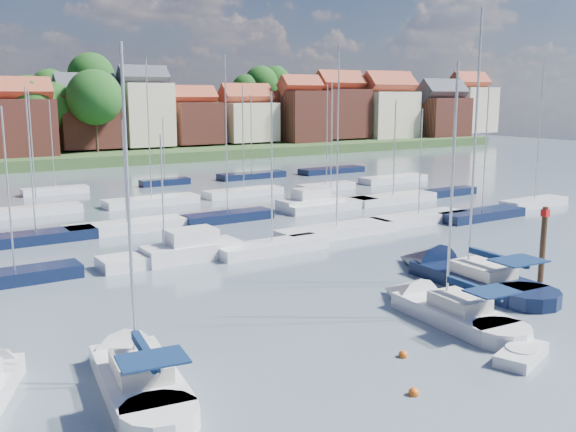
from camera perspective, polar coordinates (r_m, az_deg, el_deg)
ground at (r=66.83m, az=-11.50°, el=0.45°), size 260.00×260.00×0.00m
sailboat_left at (r=28.29m, az=-13.65°, el=-13.13°), size 4.32×11.14×14.78m
sailboat_centre at (r=35.74m, az=13.12°, el=-8.00°), size 3.57×10.77×14.44m
sailboat_navy at (r=42.78m, az=14.53°, el=-4.96°), size 4.26×13.34×18.14m
tender at (r=31.03m, az=20.05°, el=-11.50°), size 3.46×2.41×0.68m
timber_piling at (r=43.43m, az=21.64°, el=-3.55°), size 0.40×0.40×7.09m
buoy_b at (r=26.70m, az=11.11°, el=-15.36°), size 0.44×0.44×0.44m
buoy_c at (r=30.10m, az=10.20°, el=-12.24°), size 0.43×0.43×0.43m
buoy_d at (r=33.90m, az=20.61°, el=-10.11°), size 0.46×0.46×0.46m
buoy_e at (r=39.99m, az=10.50°, el=-6.41°), size 0.42×0.42×0.42m
marina_field at (r=63.07m, az=-8.28°, el=0.35°), size 79.62×41.41×15.93m
far_shore_town at (r=156.37m, az=-23.42°, el=7.25°), size 212.46×90.00×22.27m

